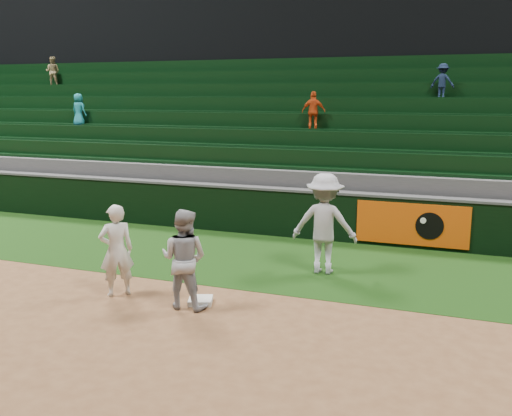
% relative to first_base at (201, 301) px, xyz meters
% --- Properties ---
extents(ground, '(70.00, 70.00, 0.00)m').
position_rel_first_base_xyz_m(ground, '(0.13, -0.03, -0.05)').
color(ground, brown).
rests_on(ground, ground).
extents(foul_grass, '(36.00, 4.20, 0.01)m').
position_rel_first_base_xyz_m(foul_grass, '(0.13, 2.97, -0.04)').
color(foul_grass, black).
rests_on(foul_grass, ground).
extents(upper_deck, '(40.00, 12.00, 12.00)m').
position_rel_first_base_xyz_m(upper_deck, '(0.13, 17.42, 5.95)').
color(upper_deck, black).
rests_on(upper_deck, ground).
extents(first_base, '(0.52, 0.52, 0.09)m').
position_rel_first_base_xyz_m(first_base, '(0.00, 0.00, 0.00)').
color(first_base, silver).
rests_on(first_base, ground).
extents(first_baseman, '(0.73, 0.72, 1.69)m').
position_rel_first_base_xyz_m(first_baseman, '(-1.59, -0.14, 0.80)').
color(first_baseman, silver).
rests_on(first_baseman, ground).
extents(baserunner, '(0.85, 0.67, 1.73)m').
position_rel_first_base_xyz_m(baserunner, '(-0.17, -0.25, 0.82)').
color(baserunner, '#9D9FA7').
rests_on(baserunner, ground).
extents(base_coach, '(1.37, 0.84, 2.06)m').
position_rel_first_base_xyz_m(base_coach, '(1.62, 2.46, 0.99)').
color(base_coach, '#A6A8B4').
rests_on(base_coach, foul_grass).
extents(field_wall, '(36.00, 0.45, 1.25)m').
position_rel_first_base_xyz_m(field_wall, '(0.16, 5.16, 0.59)').
color(field_wall, black).
rests_on(field_wall, ground).
extents(stadium_seating, '(36.00, 5.95, 5.04)m').
position_rel_first_base_xyz_m(stadium_seating, '(0.13, 8.94, 1.65)').
color(stadium_seating, '#3B3B3E').
rests_on(stadium_seating, ground).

